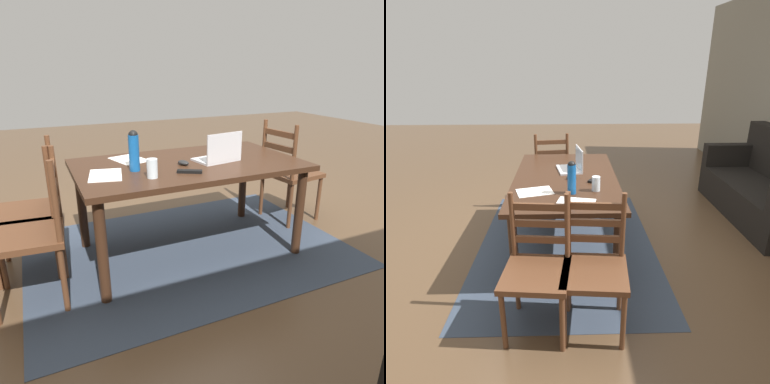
% 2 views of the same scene
% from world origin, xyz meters
% --- Properties ---
extents(ground_plane, '(14.00, 14.00, 0.00)m').
position_xyz_m(ground_plane, '(0.00, 0.00, 0.00)').
color(ground_plane, brown).
extents(area_rug, '(2.50, 1.75, 0.01)m').
position_xyz_m(area_rug, '(0.00, 0.00, 0.00)').
color(area_rug, '#333D4C').
rests_on(area_rug, ground).
extents(dining_table, '(1.67, 0.97, 0.73)m').
position_xyz_m(dining_table, '(0.00, 0.00, 0.65)').
color(dining_table, '#382114').
rests_on(dining_table, ground).
extents(chair_right_near, '(0.48, 0.48, 0.95)m').
position_xyz_m(chair_right_near, '(1.13, -0.19, 0.46)').
color(chair_right_near, '#56331E').
rests_on(chair_right_near, ground).
extents(chair_left_near, '(0.49, 0.49, 0.95)m').
position_xyz_m(chair_left_near, '(-1.13, -0.19, 0.46)').
color(chair_left_near, '#56331E').
rests_on(chair_left_near, ground).
extents(chair_right_far, '(0.48, 0.48, 0.95)m').
position_xyz_m(chair_right_far, '(1.13, 0.20, 0.46)').
color(chair_right_far, '#56331E').
rests_on(chair_right_far, ground).
extents(couch, '(1.80, 0.80, 1.00)m').
position_xyz_m(couch, '(-0.61, 2.39, 0.36)').
color(couch, black).
rests_on(couch, ground).
extents(laptop, '(0.35, 0.27, 0.23)m').
position_xyz_m(laptop, '(-0.22, 0.08, 0.79)').
color(laptop, silver).
rests_on(laptop, dining_table).
extents(water_bottle, '(0.07, 0.07, 0.28)m').
position_xyz_m(water_bottle, '(0.43, 0.05, 0.88)').
color(water_bottle, '#145199').
rests_on(water_bottle, dining_table).
extents(drinking_glass, '(0.07, 0.07, 0.13)m').
position_xyz_m(drinking_glass, '(0.37, 0.26, 0.80)').
color(drinking_glass, silver).
rests_on(drinking_glass, dining_table).
extents(computer_mouse, '(0.09, 0.12, 0.03)m').
position_xyz_m(computer_mouse, '(0.07, 0.06, 0.75)').
color(computer_mouse, black).
rests_on(computer_mouse, dining_table).
extents(tv_remote, '(0.17, 0.12, 0.02)m').
position_xyz_m(tv_remote, '(0.11, 0.26, 0.74)').
color(tv_remote, black).
rests_on(tv_remote, dining_table).
extents(paper_stack_left, '(0.28, 0.34, 0.00)m').
position_xyz_m(paper_stack_left, '(0.39, -0.26, 0.74)').
color(paper_stack_left, white).
rests_on(paper_stack_left, dining_table).
extents(paper_stack_right, '(0.27, 0.34, 0.00)m').
position_xyz_m(paper_stack_right, '(0.64, 0.08, 0.74)').
color(paper_stack_right, white).
rests_on(paper_stack_right, dining_table).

